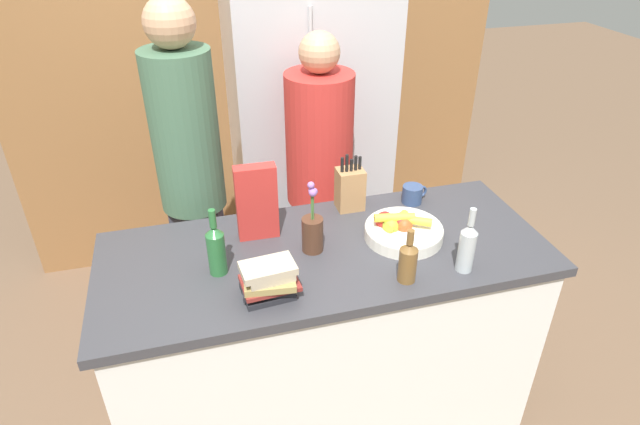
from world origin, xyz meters
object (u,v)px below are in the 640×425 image
at_px(fruit_bowl, 402,229).
at_px(person_in_blue, 319,175).
at_px(knife_block, 350,188).
at_px(cereal_box, 257,202).
at_px(person_at_sink, 191,172).
at_px(refrigerator, 309,116).
at_px(bottle_oil, 467,246).
at_px(flower_vase, 313,231).
at_px(bottle_wine, 216,249).
at_px(coffee_mug, 413,194).
at_px(book_stack, 269,280).
at_px(bottle_vinegar, 408,261).

height_order(fruit_bowl, person_in_blue, person_in_blue).
distance_m(knife_block, cereal_box, 0.45).
distance_m(fruit_bowl, person_at_sink, 1.01).
relative_size(refrigerator, bottle_oil, 7.75).
bearing_deg(refrigerator, cereal_box, -114.76).
bearing_deg(cereal_box, flower_vase, -39.61).
bearing_deg(refrigerator, person_at_sink, -140.94).
relative_size(bottle_wine, person_in_blue, 0.17).
bearing_deg(fruit_bowl, flower_vase, 178.10).
xyz_separation_m(refrigerator, flower_vase, (-0.28, -1.18, 0.00)).
bearing_deg(fruit_bowl, person_at_sink, 142.34).
xyz_separation_m(knife_block, coffee_mug, (0.29, -0.03, -0.06)).
height_order(cereal_box, book_stack, cereal_box).
relative_size(coffee_mug, bottle_vinegar, 0.58).
distance_m(bottle_vinegar, person_in_blue, 0.93).
bearing_deg(book_stack, person_at_sink, 104.19).
relative_size(refrigerator, book_stack, 10.00).
xyz_separation_m(flower_vase, person_in_blue, (0.20, 0.65, -0.11)).
relative_size(bottle_oil, bottle_wine, 0.98).
distance_m(cereal_box, bottle_wine, 0.28).
height_order(flower_vase, cereal_box, cereal_box).
distance_m(knife_block, bottle_wine, 0.69).
distance_m(flower_vase, bottle_wine, 0.38).
bearing_deg(bottle_wine, refrigerator, 61.77).
relative_size(fruit_bowl, bottle_vinegar, 1.48).
bearing_deg(person_in_blue, bottle_wine, -103.36).
distance_m(flower_vase, bottle_oil, 0.58).
distance_m(fruit_bowl, flower_vase, 0.38).
height_order(book_stack, bottle_oil, bottle_oil).
height_order(bottle_vinegar, person_at_sink, person_at_sink).
xyz_separation_m(knife_block, book_stack, (-0.46, -0.49, -0.03)).
height_order(knife_block, flower_vase, flower_vase).
bearing_deg(knife_block, refrigerator, 87.30).
bearing_deg(flower_vase, refrigerator, 76.47).
height_order(cereal_box, coffee_mug, cereal_box).
bearing_deg(bottle_wine, bottle_oil, -14.18).
relative_size(cereal_box, book_stack, 1.54).
relative_size(refrigerator, flower_vase, 6.74).
distance_m(knife_block, flower_vase, 0.36).
bearing_deg(bottle_vinegar, refrigerator, 89.96).
height_order(flower_vase, book_stack, flower_vase).
xyz_separation_m(coffee_mug, book_stack, (-0.75, -0.47, 0.02)).
bearing_deg(coffee_mug, flower_vase, -155.43).
distance_m(knife_block, coffee_mug, 0.30).
distance_m(coffee_mug, book_stack, 0.88).
distance_m(bottle_vinegar, bottle_wine, 0.69).
bearing_deg(cereal_box, refrigerator, 65.24).
xyz_separation_m(bottle_oil, person_at_sink, (-0.94, 0.87, -0.00)).
bearing_deg(coffee_mug, cereal_box, -173.08).
bearing_deg(person_in_blue, fruit_bowl, -49.63).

